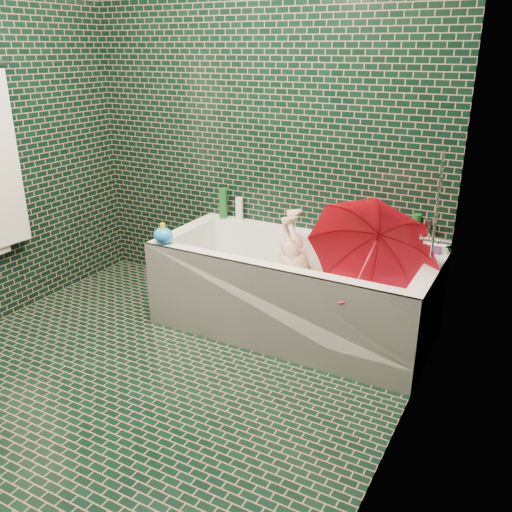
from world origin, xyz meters
The scene contains 18 objects.
floor centered at (0.00, 0.00, 0.00)m, with size 2.80×2.80×0.00m, color black.
wall_back centered at (0.00, 1.40, 1.25)m, with size 2.80×2.80×0.00m, color black.
wall_right centered at (1.30, 0.00, 1.25)m, with size 2.80×2.80×0.00m, color black.
bathtub centered at (0.45, 1.01, 0.21)m, with size 1.70×0.75×0.55m.
bath_mat centered at (0.45, 1.02, 0.16)m, with size 1.35×0.47×0.01m, color #51BF26.
water centered at (0.45, 1.02, 0.30)m, with size 1.48×0.53×0.00m, color silver.
faucet centered at (1.26, 1.02, 0.77)m, with size 0.18×0.19×0.55m.
child centered at (0.48, 1.06, 0.31)m, with size 0.33×0.21×0.90m, color #DEA78A.
umbrella centered at (0.92, 0.94, 0.56)m, with size 0.72×0.72×0.63m, color red.
soap_bottle_a centered at (1.25, 1.34, 0.55)m, with size 0.10×0.10×0.27m, color white.
soap_bottle_b centered at (1.20, 1.32, 0.55)m, with size 0.09×0.10×0.21m, color #5E217B.
soap_bottle_c centered at (1.16, 1.36, 0.55)m, with size 0.13×0.13×0.16m, color #164D1D.
bottle_right_tall centered at (1.09, 1.36, 0.66)m, with size 0.06×0.06×0.21m, color #164D1D.
bottle_right_pump centered at (1.15, 1.35, 0.65)m, with size 0.05×0.05×0.20m, color silver.
bottle_left_tall centered at (-0.25, 1.34, 0.66)m, with size 0.06×0.06×0.21m, color #164D1D.
bottle_left_short centered at (-0.13, 1.35, 0.63)m, with size 0.05×0.05×0.16m, color white.
rubber_duck centered at (0.94, 1.35, 0.59)m, with size 0.12×0.08×0.10m.
bath_toy centered at (-0.29, 0.70, 0.61)m, with size 0.16×0.14×0.13m.
Camera 1 is at (1.72, -1.79, 1.69)m, focal length 38.00 mm.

